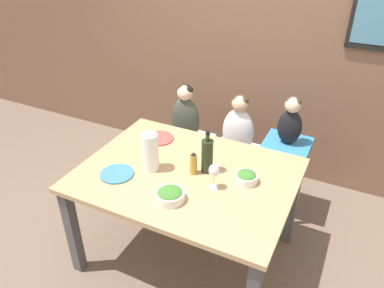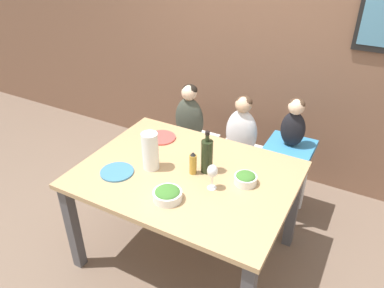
{
  "view_description": "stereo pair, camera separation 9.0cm",
  "coord_description": "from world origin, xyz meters",
  "views": [
    {
      "loc": [
        0.92,
        -1.8,
        2.2
      ],
      "look_at": [
        0.0,
        0.08,
        0.93
      ],
      "focal_mm": 35.0,
      "sensor_mm": 36.0,
      "label": 1
    },
    {
      "loc": [
        1.0,
        -1.75,
        2.2
      ],
      "look_at": [
        0.0,
        0.08,
        0.93
      ],
      "focal_mm": 35.0,
      "sensor_mm": 36.0,
      "label": 2
    }
  ],
  "objects": [
    {
      "name": "wall_back",
      "position": [
        0.0,
        1.41,
        1.35
      ],
      "size": [
        10.0,
        0.09,
        2.7
      ],
      "color": "brown",
      "rests_on": "ground_plane"
    },
    {
      "name": "dining_table",
      "position": [
        0.0,
        0.0,
        0.66
      ],
      "size": [
        1.4,
        1.06,
        0.75
      ],
      "color": "tan",
      "rests_on": "ground_plane"
    },
    {
      "name": "wine_glass_near",
      "position": [
        0.22,
        -0.07,
        0.88
      ],
      "size": [
        0.07,
        0.07,
        0.17
      ],
      "color": "white",
      "rests_on": "dining_table"
    },
    {
      "name": "person_baby_right",
      "position": [
        0.48,
        0.79,
        0.89
      ],
      "size": [
        0.19,
        0.12,
        0.39
      ],
      "color": "black",
      "rests_on": "chair_right_highchair"
    },
    {
      "name": "dinner_plate_front_left",
      "position": [
        -0.4,
        -0.22,
        0.76
      ],
      "size": [
        0.22,
        0.22,
        0.01
      ],
      "color": "teal",
      "rests_on": "dining_table"
    },
    {
      "name": "paper_towel_roll",
      "position": [
        -0.24,
        -0.06,
        0.88
      ],
      "size": [
        0.11,
        0.11,
        0.26
      ],
      "color": "white",
      "rests_on": "dining_table"
    },
    {
      "name": "person_child_center",
      "position": [
        0.07,
        0.79,
        0.73
      ],
      "size": [
        0.27,
        0.15,
        0.53
      ],
      "color": "silver",
      "rests_on": "chair_far_center"
    },
    {
      "name": "condiment_bottle_hot_sauce",
      "position": [
        0.04,
        0.02,
        0.83
      ],
      "size": [
        0.05,
        0.05,
        0.16
      ],
      "color": "#BC8E33",
      "rests_on": "dining_table"
    },
    {
      "name": "chair_right_highchair",
      "position": [
        0.48,
        0.79,
        0.54
      ],
      "size": [
        0.36,
        0.37,
        0.68
      ],
      "color": "silver",
      "rests_on": "ground_plane"
    },
    {
      "name": "wine_bottle",
      "position": [
        0.11,
        0.08,
        0.88
      ],
      "size": [
        0.08,
        0.08,
        0.3
      ],
      "color": "#232D19",
      "rests_on": "dining_table"
    },
    {
      "name": "salad_bowl_small",
      "position": [
        0.39,
        0.08,
        0.79
      ],
      "size": [
        0.15,
        0.15,
        0.07
      ],
      "color": "white",
      "rests_on": "dining_table"
    },
    {
      "name": "ground_plane",
      "position": [
        0.0,
        0.0,
        0.0
      ],
      "size": [
        14.0,
        14.0,
        0.0
      ],
      "primitive_type": "plane",
      "color": "#705B4C"
    },
    {
      "name": "person_child_left",
      "position": [
        -0.42,
        0.79,
        0.73
      ],
      "size": [
        0.27,
        0.15,
        0.53
      ],
      "color": "#3D4238",
      "rests_on": "chair_far_left"
    },
    {
      "name": "dinner_plate_back_left",
      "position": [
        -0.39,
        0.3,
        0.76
      ],
      "size": [
        0.22,
        0.22,
        0.01
      ],
      "color": "#D14C47",
      "rests_on": "dining_table"
    },
    {
      "name": "salad_bowl_large",
      "position": [
        0.03,
        -0.29,
        0.79
      ],
      "size": [
        0.18,
        0.18,
        0.07
      ],
      "color": "white",
      "rests_on": "dining_table"
    },
    {
      "name": "chair_far_left",
      "position": [
        -0.42,
        0.79,
        0.41
      ],
      "size": [
        0.42,
        0.43,
        0.48
      ],
      "color": "silver",
      "rests_on": "ground_plane"
    },
    {
      "name": "chair_far_center",
      "position": [
        0.07,
        0.79,
        0.41
      ],
      "size": [
        0.42,
        0.43,
        0.48
      ],
      "color": "silver",
      "rests_on": "ground_plane"
    }
  ]
}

